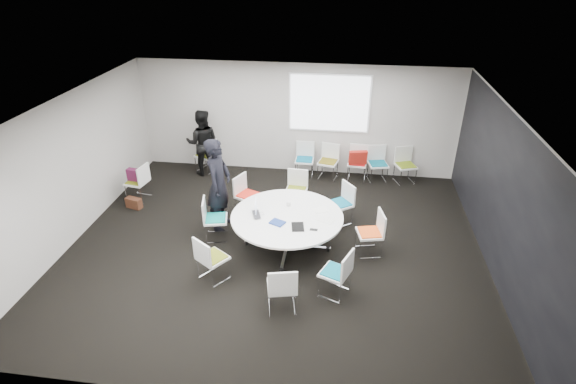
# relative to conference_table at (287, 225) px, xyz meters

# --- Properties ---
(room_shell) EXTENTS (8.08, 7.08, 2.88)m
(room_shell) POSITION_rel_conference_table_xyz_m (-0.15, 0.04, 0.87)
(room_shell) COLOR black
(room_shell) RESTS_ON ground
(conference_table) EXTENTS (2.13, 2.13, 0.73)m
(conference_table) POSITION_rel_conference_table_xyz_m (0.00, 0.00, 0.00)
(conference_table) COLOR silver
(conference_table) RESTS_ON ground
(projection_screen) EXTENTS (1.90, 0.03, 1.35)m
(projection_screen) POSITION_rel_conference_table_xyz_m (0.56, 3.50, 1.32)
(projection_screen) COLOR white
(projection_screen) RESTS_ON room_shell
(chair_ring_a) EXTENTS (0.54, 0.55, 0.88)m
(chair_ring_a) POSITION_rel_conference_table_xyz_m (1.57, 0.04, -0.25)
(chair_ring_a) COLOR silver
(chair_ring_a) RESTS_ON ground
(chair_ring_b) EXTENTS (0.63, 0.64, 0.88)m
(chair_ring_b) POSITION_rel_conference_table_xyz_m (0.98, 1.08, -0.25)
(chair_ring_b) COLOR silver
(chair_ring_b) RESTS_ON ground
(chair_ring_c) EXTENTS (0.50, 0.48, 0.88)m
(chair_ring_c) POSITION_rel_conference_table_xyz_m (-0.01, 1.54, -0.25)
(chair_ring_c) COLOR silver
(chair_ring_c) RESTS_ON ground
(chair_ring_d) EXTENTS (0.60, 0.60, 0.88)m
(chair_ring_d) POSITION_rel_conference_table_xyz_m (-1.03, 1.18, -0.25)
(chair_ring_d) COLOR silver
(chair_ring_d) RESTS_ON ground
(chair_ring_e) EXTENTS (0.54, 0.55, 0.88)m
(chair_ring_e) POSITION_rel_conference_table_xyz_m (-1.46, 0.14, -0.25)
(chair_ring_e) COLOR silver
(chair_ring_e) RESTS_ON ground
(chair_ring_f) EXTENTS (0.63, 0.63, 0.88)m
(chair_ring_f) POSITION_rel_conference_table_xyz_m (-1.16, -1.11, -0.25)
(chair_ring_f) COLOR silver
(chair_ring_f) RESTS_ON ground
(chair_ring_g) EXTENTS (0.55, 0.54, 0.88)m
(chair_ring_g) POSITION_rel_conference_table_xyz_m (0.15, -1.69, -0.25)
(chair_ring_g) COLOR silver
(chair_ring_g) RESTS_ON ground
(chair_ring_h) EXTENTS (0.59, 0.60, 0.88)m
(chair_ring_h) POSITION_rel_conference_table_xyz_m (0.98, -1.22, -0.25)
(chair_ring_h) COLOR silver
(chair_ring_h) RESTS_ON ground
(chair_back_a) EXTENTS (0.46, 0.45, 0.88)m
(chair_back_a) POSITION_rel_conference_table_xyz_m (0.01, 3.20, -0.25)
(chair_back_a) COLOR silver
(chair_back_a) RESTS_ON ground
(chair_back_b) EXTENTS (0.55, 0.54, 0.88)m
(chair_back_b) POSITION_rel_conference_table_xyz_m (0.61, 3.15, -0.25)
(chair_back_b) COLOR silver
(chair_back_b) RESTS_ON ground
(chair_back_c) EXTENTS (0.51, 0.50, 0.88)m
(chair_back_c) POSITION_rel_conference_table_xyz_m (1.34, 3.19, -0.25)
(chair_back_c) COLOR silver
(chair_back_c) RESTS_ON ground
(chair_back_d) EXTENTS (0.55, 0.54, 0.88)m
(chair_back_d) POSITION_rel_conference_table_xyz_m (1.84, 3.20, -0.25)
(chair_back_d) COLOR silver
(chair_back_d) RESTS_ON ground
(chair_back_e) EXTENTS (0.58, 0.58, 0.88)m
(chair_back_e) POSITION_rel_conference_table_xyz_m (2.52, 3.20, -0.25)
(chair_back_e) COLOR silver
(chair_back_e) RESTS_ON ground
(chair_spare_left) EXTENTS (0.52, 0.53, 0.88)m
(chair_spare_left) POSITION_rel_conference_table_xyz_m (-3.67, 1.47, -0.25)
(chair_spare_left) COLOR silver
(chair_spare_left) RESTS_ON ground
(chair_person_back) EXTENTS (0.60, 0.59, 0.88)m
(chair_person_back) POSITION_rel_conference_table_xyz_m (-2.56, 3.17, -0.25)
(chair_person_back) COLOR silver
(chair_person_back) RESTS_ON ground
(person_main) EXTENTS (0.54, 0.76, 1.95)m
(person_main) POSITION_rel_conference_table_xyz_m (-1.48, 0.61, 0.45)
(person_main) COLOR black
(person_main) RESTS_ON ground
(person_back) EXTENTS (0.94, 0.79, 1.71)m
(person_back) POSITION_rel_conference_table_xyz_m (-2.57, 3.01, 0.33)
(person_back) COLOR black
(person_back) RESTS_ON ground
(laptop) EXTENTS (0.30, 0.37, 0.03)m
(laptop) POSITION_rel_conference_table_xyz_m (-0.53, -0.05, 0.21)
(laptop) COLOR #333338
(laptop) RESTS_ON conference_table
(laptop_lid) EXTENTS (0.06, 0.30, 0.22)m
(laptop_lid) POSITION_rel_conference_table_xyz_m (-0.61, 0.05, 0.33)
(laptop_lid) COLOR silver
(laptop_lid) RESTS_ON conference_table
(notebook_black) EXTENTS (0.27, 0.33, 0.02)m
(notebook_black) POSITION_rel_conference_table_xyz_m (0.25, -0.37, 0.21)
(notebook_black) COLOR black
(notebook_black) RESTS_ON conference_table
(tablet_folio) EXTENTS (0.32, 0.29, 0.03)m
(tablet_folio) POSITION_rel_conference_table_xyz_m (-0.14, -0.29, 0.21)
(tablet_folio) COLOR navy
(tablet_folio) RESTS_ON conference_table
(papers_right) EXTENTS (0.37, 0.34, 0.00)m
(papers_right) POSITION_rel_conference_table_xyz_m (0.62, 0.30, 0.20)
(papers_right) COLOR white
(papers_right) RESTS_ON conference_table
(papers_front) EXTENTS (0.36, 0.32, 0.00)m
(papers_front) POSITION_rel_conference_table_xyz_m (0.74, -0.05, 0.20)
(papers_front) COLOR silver
(papers_front) RESTS_ON conference_table
(cup) EXTENTS (0.08, 0.08, 0.09)m
(cup) POSITION_rel_conference_table_xyz_m (-0.02, 0.37, 0.25)
(cup) COLOR white
(cup) RESTS_ON conference_table
(phone) EXTENTS (0.14, 0.08, 0.01)m
(phone) POSITION_rel_conference_table_xyz_m (0.54, -0.42, 0.21)
(phone) COLOR black
(phone) RESTS_ON conference_table
(maroon_bag) EXTENTS (0.42, 0.20, 0.28)m
(maroon_bag) POSITION_rel_conference_table_xyz_m (-3.69, 1.47, 0.09)
(maroon_bag) COLOR #541638
(maroon_bag) RESTS_ON chair_spare_left
(brown_bag) EXTENTS (0.39, 0.25, 0.24)m
(brown_bag) POSITION_rel_conference_table_xyz_m (-3.64, 1.06, -0.41)
(brown_bag) COLOR #432315
(brown_bag) RESTS_ON ground
(red_jacket) EXTENTS (0.46, 0.24, 0.36)m
(red_jacket) POSITION_rel_conference_table_xyz_m (1.33, 2.96, 0.17)
(red_jacket) COLOR #A81D14
(red_jacket) RESTS_ON chair_back_c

